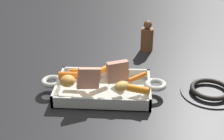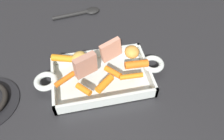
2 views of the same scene
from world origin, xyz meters
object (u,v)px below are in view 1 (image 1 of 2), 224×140
roast_slice_thin (117,71)px  baby_carrot_northwest (104,69)px  baby_carrot_center_right (80,71)px  pepper_mill (147,38)px  baby_carrot_southwest (94,75)px  baby_carrot_northeast (70,75)px  baby_carrot_southeast (138,77)px  potato_halved (68,81)px  baby_carrot_center_left (138,89)px  potato_corner (122,86)px  roasting_dish (103,89)px  baby_carrot_short (123,69)px  roast_slice_outer (89,78)px  stove_burner_rear (210,91)px

roast_slice_thin → baby_carrot_northwest: size_ratio=1.10×
baby_carrot_center_right → roast_slice_thin: bearing=-18.2°
baby_carrot_northwest → pepper_mill: pepper_mill is taller
baby_carrot_southwest → baby_carrot_northeast: (-0.07, -0.01, 0.00)m
baby_carrot_center_right → baby_carrot_southeast: (0.19, -0.03, 0.00)m
potato_halved → pepper_mill: size_ratio=0.38×
baby_carrot_center_left → baby_carrot_northwest: 0.16m
baby_carrot_southwest → pepper_mill: 0.36m
potato_halved → potato_corner: 0.16m
baby_carrot_center_left → roasting_dish: bearing=149.5°
baby_carrot_short → baby_carrot_northeast: bearing=-161.2°
baby_carrot_northeast → baby_carrot_center_left: size_ratio=1.06×
baby_carrot_southeast → potato_halved: size_ratio=1.41×
potato_corner → baby_carrot_northwest: bearing=118.9°
roast_slice_outer → baby_carrot_northwest: roast_slice_outer is taller
baby_carrot_northeast → roasting_dish: bearing=-3.9°
roast_slice_outer → pepper_mill: bearing=64.3°
potato_halved → pepper_mill: (0.25, 0.38, -0.01)m
potato_corner → baby_carrot_center_left: bearing=-10.3°
potato_halved → pepper_mill: pepper_mill is taller
roast_slice_thin → stove_burner_rear: roast_slice_thin is taller
baby_carrot_northwest → potato_corner: size_ratio=1.22×
potato_halved → baby_carrot_short: bearing=32.3°
roast_slice_thin → baby_carrot_center_left: (0.06, -0.07, -0.02)m
baby_carrot_southeast → pepper_mill: 0.32m
potato_corner → baby_carrot_short: bearing=90.3°
baby_carrot_southeast → potato_halved: (-0.21, -0.06, 0.01)m
roast_slice_thin → potato_corner: (0.02, -0.06, -0.02)m
baby_carrot_center_right → baby_carrot_southeast: baby_carrot_southeast is taller
baby_carrot_southeast → potato_halved: bearing=-165.0°
baby_carrot_southeast → baby_carrot_short: size_ratio=1.39×
baby_carrot_center_right → roast_slice_outer: bearing=-65.8°
baby_carrot_southeast → baby_carrot_center_left: bearing=-88.8°
baby_carrot_southwest → potato_halved: 0.09m
roast_slice_outer → baby_carrot_southwest: (0.01, 0.07, -0.02)m
baby_carrot_short → baby_carrot_southwest: bearing=-154.2°
roasting_dish → potato_corner: potato_corner is taller
potato_halved → baby_carrot_center_left: bearing=-6.4°
roasting_dish → baby_carrot_southeast: size_ratio=5.94×
roast_slice_outer → roast_slice_thin: bearing=31.1°
baby_carrot_center_right → baby_carrot_northwest: 0.08m
baby_carrot_southwest → baby_carrot_northwest: size_ratio=0.89×
roast_slice_outer → baby_carrot_southeast: 0.16m
baby_carrot_southeast → potato_corner: bearing=-123.3°
roast_slice_outer → stove_burner_rear: 0.39m
roast_slice_thin → potato_halved: (-0.15, -0.04, -0.02)m
baby_carrot_northwest → baby_carrot_center_right: bearing=-170.4°
roast_slice_thin → baby_carrot_southeast: (0.06, 0.01, -0.03)m
baby_carrot_northeast → potato_corner: size_ratio=1.40×
roast_slice_outer → baby_carrot_southwest: size_ratio=1.23×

